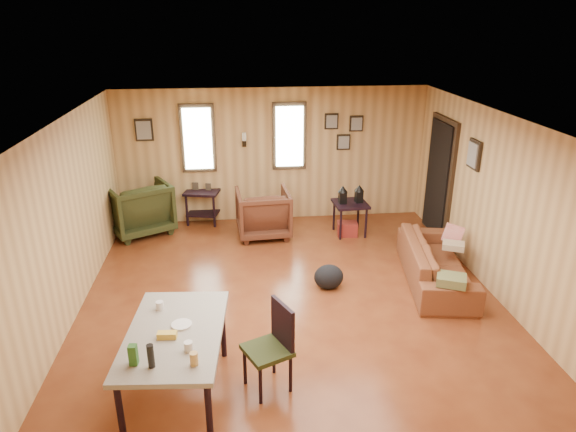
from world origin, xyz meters
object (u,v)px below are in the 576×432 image
recliner_brown (263,211)px  recliner_green (138,205)px  end_table (203,200)px  side_table (351,201)px  sofa (437,256)px  dining_table (175,338)px

recliner_brown → recliner_green: size_ratio=0.89×
end_table → recliner_green: bearing=-161.8°
side_table → end_table: bearing=162.1°
sofa → recliner_green: (-4.45, 2.27, 0.11)m
end_table → side_table: bearing=-17.9°
recliner_brown → end_table: recliner_brown is taller
recliner_brown → dining_table: 4.10m
recliner_green → dining_table: size_ratio=0.65×
side_table → dining_table: (-2.57, -3.85, 0.09)m
dining_table → side_table: bearing=61.0°
recliner_green → end_table: bearing=169.6°
end_table → side_table: size_ratio=0.86×
sofa → dining_table: (-3.41, -2.04, 0.30)m
sofa → end_table: sofa is taller
sofa → side_table: (-0.84, 1.81, 0.21)m
sofa → recliner_green: size_ratio=1.99×
end_table → dining_table: size_ratio=0.49×
end_table → recliner_brown: bearing=-34.6°
recliner_brown → recliner_green: (-2.13, 0.36, 0.05)m
recliner_brown → side_table: bearing=172.4°
end_table → side_table: side_table is taller
sofa → side_table: side_table is taller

